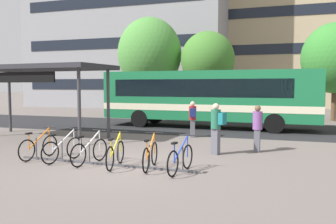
# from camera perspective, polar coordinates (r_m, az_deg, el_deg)

# --- Properties ---
(ground) EXTENTS (200.00, 200.00, 0.00)m
(ground) POSITION_cam_1_polar(r_m,az_deg,el_deg) (10.85, -6.72, -8.47)
(ground) COLOR #6B605B
(bus_lane_asphalt) EXTENTS (80.00, 7.20, 0.01)m
(bus_lane_asphalt) POSITION_cam_1_polar(r_m,az_deg,el_deg) (20.33, 5.34, -2.48)
(bus_lane_asphalt) COLOR #232326
(bus_lane_asphalt) RESTS_ON ground
(city_bus) EXTENTS (12.12, 3.08, 3.20)m
(city_bus) POSITION_cam_1_polar(r_m,az_deg,el_deg) (20.10, 6.64, 2.50)
(city_bus) COLOR #196B3D
(city_bus) RESTS_ON ground
(bike_rack) EXTENTS (5.99, 0.28, 0.70)m
(bike_rack) POSITION_cam_1_polar(r_m,az_deg,el_deg) (10.92, -10.33, -7.94)
(bike_rack) COLOR #47474C
(bike_rack) RESTS_ON ground
(parked_bicycle_orange_0) EXTENTS (0.52, 1.72, 0.99)m
(parked_bicycle_orange_0) POSITION_cam_1_polar(r_m,az_deg,el_deg) (12.37, -20.13, -5.31)
(parked_bicycle_orange_0) COLOR black
(parked_bicycle_orange_0) RESTS_ON ground
(parked_bicycle_white_1) EXTENTS (0.56, 1.70, 0.99)m
(parked_bicycle_white_1) POSITION_cam_1_polar(r_m,az_deg,el_deg) (11.68, -16.62, -5.79)
(parked_bicycle_white_1) COLOR black
(parked_bicycle_white_1) RESTS_ON ground
(parked_bicycle_white_2) EXTENTS (0.52, 1.71, 0.99)m
(parked_bicycle_white_2) POSITION_cam_1_polar(r_m,az_deg,el_deg) (11.10, -12.54, -6.23)
(parked_bicycle_white_2) COLOR black
(parked_bicycle_white_2) RESTS_ON ground
(parked_bicycle_yellow_3) EXTENTS (0.52, 1.71, 0.99)m
(parked_bicycle_yellow_3) POSITION_cam_1_polar(r_m,az_deg,el_deg) (10.54, -8.48, -6.73)
(parked_bicycle_yellow_3) COLOR black
(parked_bicycle_yellow_3) RESTS_ON ground
(parked_bicycle_orange_4) EXTENTS (0.52, 1.72, 0.99)m
(parked_bicycle_orange_4) POSITION_cam_1_polar(r_m,az_deg,el_deg) (10.23, -2.87, -7.04)
(parked_bicycle_orange_4) COLOR black
(parked_bicycle_orange_4) RESTS_ON ground
(parked_bicycle_blue_5) EXTENTS (0.52, 1.72, 0.99)m
(parked_bicycle_blue_5) POSITION_cam_1_polar(r_m,az_deg,el_deg) (9.77, 2.04, -7.56)
(parked_bicycle_blue_5) COLOR black
(parked_bicycle_blue_5) RESTS_ON ground
(transit_shelter) EXTENTS (6.92, 3.43, 3.29)m
(transit_shelter) POSITION_cam_1_polar(r_m,az_deg,el_deg) (17.18, -20.17, 6.34)
(transit_shelter) COLOR #38383D
(transit_shelter) RESTS_ON ground
(commuter_black_pack_0) EXTENTS (0.36, 0.54, 1.69)m
(commuter_black_pack_0) POSITION_cam_1_polar(r_m,az_deg,el_deg) (13.11, 14.25, -2.08)
(commuter_black_pack_0) COLOR #565660
(commuter_black_pack_0) RESTS_ON ground
(commuter_navy_pack_1) EXTENTS (0.45, 0.59, 1.67)m
(commuter_navy_pack_1) POSITION_cam_1_polar(r_m,az_deg,el_deg) (16.32, 4.00, -0.77)
(commuter_navy_pack_1) COLOR #565660
(commuter_navy_pack_1) RESTS_ON ground
(commuter_teal_pack_2) EXTENTS (0.60, 0.48, 1.78)m
(commuter_teal_pack_2) POSITION_cam_1_polar(r_m,az_deg,el_deg) (12.32, 7.84, -2.10)
(commuter_teal_pack_2) COLOR #565660
(commuter_teal_pack_2) RESTS_ON ground
(street_tree_0) EXTENTS (4.44, 4.44, 6.63)m
(street_tree_0) POSITION_cam_1_polar(r_m,az_deg,el_deg) (26.56, 25.37, 7.86)
(street_tree_0) COLOR brown
(street_tree_0) RESTS_ON ground
(street_tree_2) EXTENTS (5.15, 5.15, 7.87)m
(street_tree_2) POSITION_cam_1_polar(r_m,az_deg,el_deg) (28.97, -2.98, 9.35)
(street_tree_2) COLOR brown
(street_tree_2) RESTS_ON ground
(street_tree_3) EXTENTS (4.07, 4.07, 6.49)m
(street_tree_3) POSITION_cam_1_polar(r_m,az_deg,el_deg) (27.21, 6.42, 8.41)
(street_tree_3) COLOR brown
(street_tree_3) RESTS_ON ground
(building_left_wing) EXTENTS (22.47, 13.46, 21.24)m
(building_left_wing) POSITION_cam_1_polar(r_m,az_deg,el_deg) (44.39, -5.22, 14.94)
(building_left_wing) COLOR gray
(building_left_wing) RESTS_ON ground
(building_right_wing) EXTENTS (27.88, 10.90, 19.63)m
(building_right_wing) POSITION_cam_1_polar(r_m,az_deg,el_deg) (45.82, 23.07, 13.27)
(building_right_wing) COLOR tan
(building_right_wing) RESTS_ON ground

